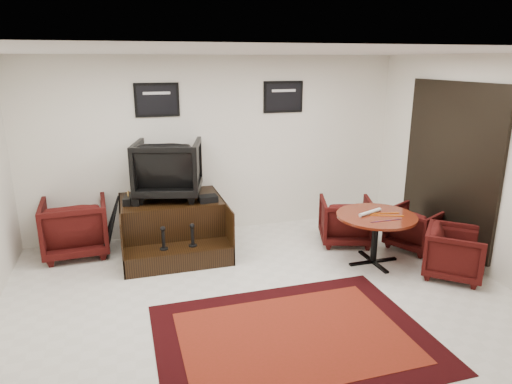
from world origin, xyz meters
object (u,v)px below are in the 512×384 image
table_chair_corner (455,251)px  armchair_side (75,224)px  shine_chair (168,166)px  table_chair_window (415,226)px  table_chair_back (346,218)px  shine_podium (173,226)px  meeting_table (376,221)px

table_chair_corner → armchair_side: bearing=107.1°
shine_chair → table_chair_window: (3.46, -1.18, -0.89)m
armchair_side → shine_chair: bearing=175.2°
armchair_side → table_chair_back: armchair_side is taller
shine_podium → table_chair_window: 3.61m
meeting_table → table_chair_corner: size_ratio=1.50×
armchair_side → table_chair_corner: armchair_side is taller
shine_chair → armchair_side: size_ratio=1.05×
shine_chair → table_chair_corner: shine_chair is taller
shine_podium → shine_chair: shine_chair is taller
shine_chair → table_chair_corner: 4.10m
shine_chair → table_chair_back: bearing=179.5°
table_chair_back → armchair_side: bearing=8.1°
shine_podium → table_chair_back: size_ratio=1.97×
shine_podium → table_chair_back: 2.63m
armchair_side → table_chair_back: (3.94, -0.73, -0.07)m
table_chair_window → table_chair_corner: table_chair_corner is taller
shine_podium → table_chair_window: shine_podium is taller
meeting_table → table_chair_back: bearing=92.2°
shine_chair → table_chair_window: 3.77m
shine_podium → meeting_table: size_ratio=1.41×
shine_chair → table_chair_back: shine_chair is taller
shine_chair → armchair_side: bearing=12.2°
armchair_side → table_chair_window: size_ratio=1.30×
shine_podium → table_chair_window: bearing=-16.5°
meeting_table → table_chair_corner: 1.05m
table_chair_back → table_chair_window: (0.89, -0.50, -0.04)m
shine_chair → table_chair_back: 2.80m
shine_podium → table_chair_back: (2.58, -0.53, 0.04)m
meeting_table → table_chair_back: size_ratio=1.39×
shine_podium → table_chair_window: (3.46, -1.03, -0.00)m
shine_podium → table_chair_window: size_ratio=2.19×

